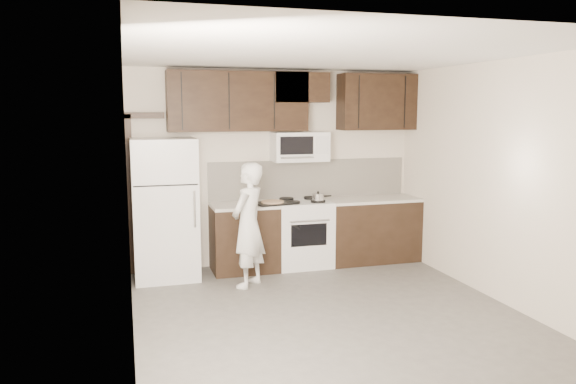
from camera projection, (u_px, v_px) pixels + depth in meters
name	position (u px, v px, depth m)	size (l,w,h in m)	color
floor	(330.00, 316.00, 5.90)	(4.50, 4.50, 0.00)	#54514F
back_wall	(275.00, 168.00, 7.85)	(4.00, 4.00, 0.00)	beige
ceiling	(333.00, 53.00, 5.51)	(4.50, 4.50, 0.00)	white
counter_run	(323.00, 232.00, 7.85)	(2.95, 0.64, 0.91)	black
stove	(302.00, 233.00, 7.76)	(0.76, 0.66, 0.94)	silver
backsplash	(309.00, 179.00, 8.00)	(2.90, 0.02, 0.54)	silver
upper_cabinets	(293.00, 100.00, 7.60)	(3.48, 0.35, 0.78)	black
microwave	(300.00, 147.00, 7.70)	(0.76, 0.42, 0.40)	silver
refrigerator	(165.00, 209.00, 7.14)	(0.80, 0.76, 1.80)	silver
door_trim	(133.00, 180.00, 7.29)	(0.50, 0.08, 2.12)	black
saucepan	(318.00, 198.00, 7.60)	(0.27, 0.16, 0.15)	silver
baking_tray	(272.00, 203.00, 7.44)	(0.44, 0.33, 0.02)	black
pizza	(272.00, 202.00, 7.43)	(0.30, 0.30, 0.02)	tan
person	(248.00, 225.00, 6.82)	(0.56, 0.37, 1.53)	silver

